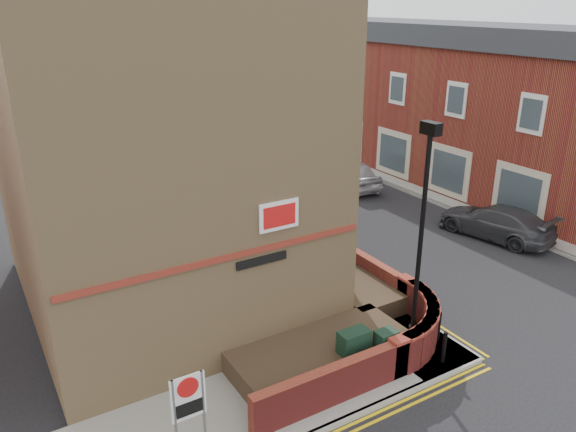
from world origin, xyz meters
The scene contains 25 objects.
ground centered at (0.00, 0.00, 0.00)m, with size 120.00×120.00×0.00m, color black.
pavement_corner centered at (-3.50, 1.50, 0.06)m, with size 13.00×3.00×0.12m, color gray.
pavement_main centered at (2.00, 16.00, 0.06)m, with size 2.00×32.00×0.12m, color gray.
pavement_far centered at (13.00, 13.00, 0.06)m, with size 4.00×40.00×0.12m, color gray.
kerb_main_near centered at (3.00, 16.00, 0.06)m, with size 0.15×32.00×0.12m, color gray.
kerb_main_far centered at (11.00, 13.00, 0.06)m, with size 0.15×40.00×0.12m, color gray.
yellow_lines_main centered at (3.25, 16.00, 0.01)m, with size 0.28×32.00×0.01m, color gold.
corner_building centered at (-2.84, 8.00, 6.23)m, with size 8.95×10.40×13.60m.
garden_wall centered at (0.00, 2.50, 0.00)m, with size 6.80×6.00×1.20m, color maroon, non-canonical shape.
lamppost centered at (1.60, 1.20, 3.34)m, with size 0.25×0.50×6.30m.
utility_cabinet_large centered at (-0.30, 1.30, 0.72)m, with size 0.80×0.45×1.20m, color black.
utility_cabinet_small centered at (0.50, 1.00, 0.67)m, with size 0.55×0.40×1.10m, color black.
bollard_near centered at (2.00, 0.40, 0.57)m, with size 0.11×0.11×0.90m, color black.
bollard_far centered at (2.60, 1.20, 0.57)m, with size 0.11×0.11×0.90m, color black.
zone_sign centered at (-5.00, 0.50, 1.64)m, with size 0.72×0.07×2.20m.
far_terrace centered at (14.50, 17.00, 4.04)m, with size 5.40×30.40×8.00m.
far_terrace_cream centered at (14.50, 38.00, 4.05)m, with size 5.40×12.40×8.00m.
tree_near centered at (2.00, 14.05, 4.70)m, with size 3.64×3.65×6.70m.
tree_mid centered at (2.00, 22.05, 5.20)m, with size 4.03×4.03×7.42m.
tree_far centered at (2.00, 30.05, 4.91)m, with size 3.81×3.81×7.00m.
traffic_light_assembly centered at (2.40, 25.00, 2.78)m, with size 0.20×0.16×4.20m.
silver_car_near centered at (3.60, 15.29, 0.67)m, with size 1.41×4.05×1.34m, color #A1A3A8.
red_car_main centered at (3.60, 20.31, 0.65)m, with size 2.17×4.71×1.31m, color maroon.
grey_car_far centered at (10.16, 5.57, 0.67)m, with size 1.88×4.63×1.34m, color #34353A.
silver_car_far centered at (9.00, 14.02, 0.76)m, with size 1.79×4.44×1.51m, color #AAABB2.
Camera 1 is at (-7.94, -8.17, 9.07)m, focal length 35.00 mm.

